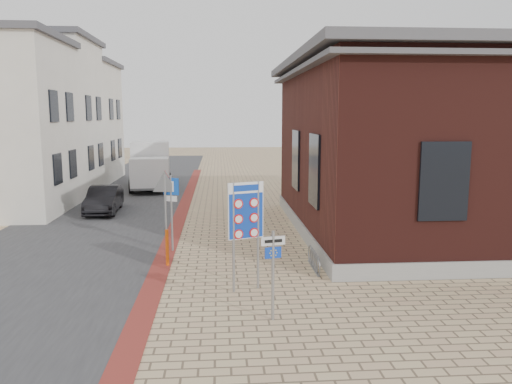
{
  "coord_description": "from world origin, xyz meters",
  "views": [
    {
      "loc": [
        -0.17,
        -12.21,
        4.61
      ],
      "look_at": [
        0.98,
        3.33,
        2.2
      ],
      "focal_mm": 35.0,
      "sensor_mm": 36.0,
      "label": 1
    }
  ],
  "objects": [
    {
      "name": "essen_sign",
      "position": [
        1.0,
        -1.5,
        1.34
      ],
      "size": [
        0.55,
        0.16,
        2.07
      ],
      "rotation": [
        0.0,
        0.0,
        0.22
      ],
      "color": "gray",
      "rests_on": "ground"
    },
    {
      "name": "townhouse_mid",
      "position": [
        -10.99,
        18.0,
        4.57
      ],
      "size": [
        7.4,
        6.4,
        9.1
      ],
      "color": "silver",
      "rests_on": "ground"
    },
    {
      "name": "border_sign",
      "position": [
        0.5,
        0.5,
        2.09
      ],
      "size": [
        0.94,
        0.39,
        2.9
      ],
      "rotation": [
        0.0,
        0.0,
        0.35
      ],
      "color": "gray",
      "rests_on": "ground"
    },
    {
      "name": "road_strip",
      "position": [
        -5.5,
        15.0,
        0.01
      ],
      "size": [
        7.0,
        60.0,
        0.02
      ],
      "primitive_type": "cube",
      "color": "#38383A",
      "rests_on": "ground"
    },
    {
      "name": "bollard",
      "position": [
        -1.8,
        2.8,
        0.57
      ],
      "size": [
        0.12,
        0.12,
        1.15
      ],
      "primitive_type": "cylinder",
      "rotation": [
        0.0,
        0.0,
        -0.22
      ],
      "color": "#E0540B",
      "rests_on": "ground"
    },
    {
      "name": "box_truck",
      "position": [
        -4.46,
        19.29,
        1.54
      ],
      "size": [
        2.86,
        5.88,
        2.97
      ],
      "rotation": [
        0.0,
        0.0,
        0.1
      ],
      "color": "slate",
      "rests_on": "ground"
    },
    {
      "name": "bike_rack",
      "position": [
        2.65,
        2.2,
        0.26
      ],
      "size": [
        0.08,
        1.8,
        0.6
      ],
      "color": "slate",
      "rests_on": "ground"
    },
    {
      "name": "ground",
      "position": [
        0.0,
        0.0,
        0.0
      ],
      "size": [
        120.0,
        120.0,
        0.0
      ],
      "primitive_type": "plane",
      "color": "tan",
      "rests_on": "ground"
    },
    {
      "name": "sedan",
      "position": [
        -5.68,
        11.67,
        0.63
      ],
      "size": [
        1.51,
        3.87,
        1.26
      ],
      "primitive_type": "imported",
      "rotation": [
        0.0,
        0.0,
        0.05
      ],
      "color": "black",
      "rests_on": "ground"
    },
    {
      "name": "townhouse_far",
      "position": [
        -10.99,
        24.0,
        4.17
      ],
      "size": [
        7.4,
        6.4,
        8.3
      ],
      "color": "silver",
      "rests_on": "ground"
    },
    {
      "name": "brick_building",
      "position": [
        8.99,
        7.0,
        3.49
      ],
      "size": [
        13.0,
        13.0,
        6.8
      ],
      "color": "gray",
      "rests_on": "ground"
    },
    {
      "name": "parking_sign",
      "position": [
        -1.8,
        4.5,
        1.79
      ],
      "size": [
        0.54,
        0.28,
        2.61
      ],
      "rotation": [
        0.0,
        0.0,
        -0.43
      ],
      "color": "gray",
      "rests_on": "ground"
    },
    {
      "name": "yield_sign",
      "position": [
        -2.0,
        4.5,
        2.09
      ],
      "size": [
        0.96,
        0.2,
        2.72
      ],
      "rotation": [
        0.0,
        0.0,
        -0.14
      ],
      "color": "gray",
      "rests_on": "ground"
    },
    {
      "name": "curb_strip",
      "position": [
        -2.0,
        10.0,
        0.01
      ],
      "size": [
        0.6,
        40.0,
        0.02
      ],
      "primitive_type": "cube",
      "color": "maroon",
      "rests_on": "ground"
    }
  ]
}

